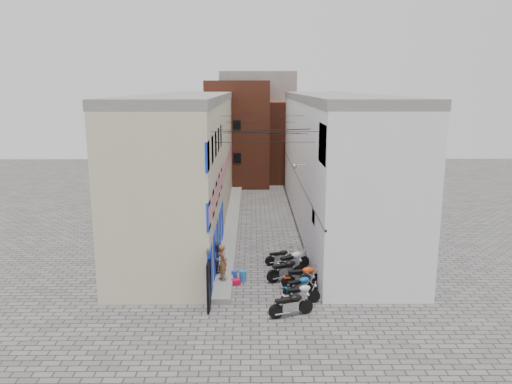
{
  "coord_description": "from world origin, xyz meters",
  "views": [
    {
      "loc": [
        -0.65,
        -20.67,
        9.56
      ],
      "look_at": [
        -0.39,
        9.96,
        3.0
      ],
      "focal_mm": 35.0,
      "sensor_mm": 36.0,
      "label": 1
    }
  ],
  "objects_px": {
    "motorcycle_a": "(291,303)",
    "motorcycle_e": "(286,269)",
    "motorcycle_g": "(280,256)",
    "water_jug_near": "(243,276)",
    "motorcycle_d": "(304,275)",
    "motorcycle_f": "(293,260)",
    "person_a": "(223,262)",
    "red_crate": "(236,282)",
    "motorcycle_b": "(301,293)",
    "person_b": "(218,259)",
    "water_jug_far": "(234,275)",
    "motorcycle_c": "(301,285)"
  },
  "relations": [
    {
      "from": "motorcycle_g",
      "to": "person_b",
      "type": "distance_m",
      "value": 3.89
    },
    {
      "from": "motorcycle_b",
      "to": "motorcycle_g",
      "type": "xyz_separation_m",
      "value": [
        -0.62,
        5.03,
        -0.04
      ]
    },
    {
      "from": "motorcycle_a",
      "to": "motorcycle_e",
      "type": "bearing_deg",
      "value": 160.18
    },
    {
      "from": "water_jug_near",
      "to": "motorcycle_g",
      "type": "bearing_deg",
      "value": 49.83
    },
    {
      "from": "motorcycle_e",
      "to": "person_a",
      "type": "distance_m",
      "value": 3.22
    },
    {
      "from": "motorcycle_c",
      "to": "person_a",
      "type": "distance_m",
      "value": 3.95
    },
    {
      "from": "person_b",
      "to": "water_jug_far",
      "type": "distance_m",
      "value": 1.18
    },
    {
      "from": "water_jug_near",
      "to": "water_jug_far",
      "type": "relative_size",
      "value": 1.22
    },
    {
      "from": "motorcycle_c",
      "to": "person_a",
      "type": "bearing_deg",
      "value": -133.87
    },
    {
      "from": "motorcycle_e",
      "to": "water_jug_near",
      "type": "xyz_separation_m",
      "value": [
        -2.16,
        -0.13,
        -0.34
      ]
    },
    {
      "from": "motorcycle_d",
      "to": "person_a",
      "type": "relative_size",
      "value": 1.2
    },
    {
      "from": "motorcycle_c",
      "to": "motorcycle_e",
      "type": "distance_m",
      "value": 1.91
    },
    {
      "from": "person_b",
      "to": "red_crate",
      "type": "height_order",
      "value": "person_b"
    },
    {
      "from": "motorcycle_g",
      "to": "water_jug_near",
      "type": "height_order",
      "value": "motorcycle_g"
    },
    {
      "from": "red_crate",
      "to": "motorcycle_b",
      "type": "bearing_deg",
      "value": -37.47
    },
    {
      "from": "motorcycle_c",
      "to": "motorcycle_d",
      "type": "distance_m",
      "value": 0.93
    },
    {
      "from": "motorcycle_b",
      "to": "person_b",
      "type": "distance_m",
      "value": 4.89
    },
    {
      "from": "motorcycle_a",
      "to": "water_jug_near",
      "type": "relative_size",
      "value": 3.62
    },
    {
      "from": "person_a",
      "to": "water_jug_far",
      "type": "distance_m",
      "value": 1.28
    },
    {
      "from": "motorcycle_d",
      "to": "motorcycle_f",
      "type": "distance_m",
      "value": 2.18
    },
    {
      "from": "motorcycle_g",
      "to": "water_jug_far",
      "type": "bearing_deg",
      "value": -65.95
    },
    {
      "from": "water_jug_near",
      "to": "red_crate",
      "type": "relative_size",
      "value": 1.3
    },
    {
      "from": "red_crate",
      "to": "person_b",
      "type": "bearing_deg",
      "value": 142.48
    },
    {
      "from": "water_jug_near",
      "to": "person_a",
      "type": "bearing_deg",
      "value": -157.03
    },
    {
      "from": "motorcycle_e",
      "to": "red_crate",
      "type": "bearing_deg",
      "value": -102.9
    },
    {
      "from": "motorcycle_c",
      "to": "red_crate",
      "type": "height_order",
      "value": "motorcycle_c"
    },
    {
      "from": "person_a",
      "to": "water_jug_near",
      "type": "bearing_deg",
      "value": -93.06
    },
    {
      "from": "motorcycle_d",
      "to": "water_jug_far",
      "type": "bearing_deg",
      "value": -118.09
    },
    {
      "from": "red_crate",
      "to": "water_jug_near",
      "type": "bearing_deg",
      "value": 49.76
    },
    {
      "from": "person_b",
      "to": "motorcycle_e",
      "type": "bearing_deg",
      "value": -52.9
    },
    {
      "from": "motorcycle_g",
      "to": "water_jug_near",
      "type": "relative_size",
      "value": 3.11
    },
    {
      "from": "person_b",
      "to": "motorcycle_b",
      "type": "bearing_deg",
      "value": -87.7
    },
    {
      "from": "person_a",
      "to": "motorcycle_b",
      "type": "bearing_deg",
      "value": -148.28
    },
    {
      "from": "motorcycle_a",
      "to": "water_jug_near",
      "type": "height_order",
      "value": "motorcycle_a"
    },
    {
      "from": "motorcycle_f",
      "to": "motorcycle_g",
      "type": "relative_size",
      "value": 1.27
    },
    {
      "from": "motorcycle_e",
      "to": "person_a",
      "type": "height_order",
      "value": "person_a"
    },
    {
      "from": "motorcycle_d",
      "to": "water_jug_far",
      "type": "distance_m",
      "value": 3.58
    },
    {
      "from": "motorcycle_b",
      "to": "red_crate",
      "type": "relative_size",
      "value": 4.37
    },
    {
      "from": "motorcycle_b",
      "to": "person_b",
      "type": "relative_size",
      "value": 1.1
    },
    {
      "from": "water_jug_near",
      "to": "water_jug_far",
      "type": "distance_m",
      "value": 0.54
    },
    {
      "from": "motorcycle_c",
      "to": "motorcycle_e",
      "type": "height_order",
      "value": "motorcycle_e"
    },
    {
      "from": "water_jug_far",
      "to": "motorcycle_c",
      "type": "bearing_deg",
      "value": -32.32
    },
    {
      "from": "motorcycle_c",
      "to": "motorcycle_g",
      "type": "distance_m",
      "value": 4.12
    },
    {
      "from": "motorcycle_d",
      "to": "motorcycle_f",
      "type": "relative_size",
      "value": 1.0
    },
    {
      "from": "motorcycle_c",
      "to": "person_a",
      "type": "xyz_separation_m",
      "value": [
        -3.68,
        1.29,
        0.63
      ]
    },
    {
      "from": "water_jug_far",
      "to": "motorcycle_e",
      "type": "bearing_deg",
      "value": -3.74
    },
    {
      "from": "motorcycle_d",
      "to": "red_crate",
      "type": "relative_size",
      "value": 5.11
    },
    {
      "from": "water_jug_near",
      "to": "motorcycle_a",
      "type": "bearing_deg",
      "value": -61.39
    },
    {
      "from": "motorcycle_g",
      "to": "red_crate",
      "type": "distance_m",
      "value": 3.64
    },
    {
      "from": "person_b",
      "to": "motorcycle_d",
      "type": "bearing_deg",
      "value": -64.8
    }
  ]
}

